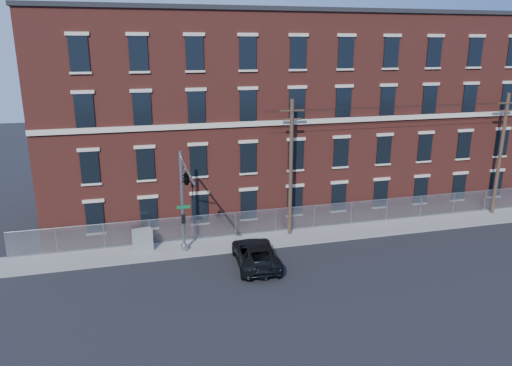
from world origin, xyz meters
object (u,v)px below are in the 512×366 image
Objects in this scene: traffic_signal_mast at (185,186)px; utility_cabinet at (143,240)px; utility_pole_near at (291,166)px; pickup_truck at (256,254)px.

traffic_signal_mast is 6.03m from utility_cabinet.
utility_pole_near is at bearing -11.42° from utility_cabinet.
utility_cabinet is (-10.74, -0.45, -4.43)m from utility_pole_near.
traffic_signal_mast is at bearing -156.86° from utility_pole_near.
traffic_signal_mast reaches higher than pickup_truck.
traffic_signal_mast reaches higher than utility_cabinet.
pickup_truck is (-3.76, -4.25, -4.57)m from utility_pole_near.
utility_pole_near is (8.00, 3.42, -0.05)m from traffic_signal_mast.
utility_cabinet reaches higher than pickup_truck.
utility_pole_near is 1.80× the size of pickup_truck.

